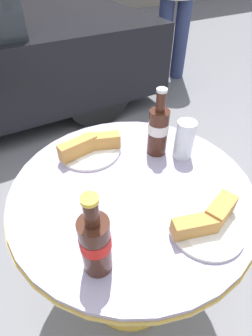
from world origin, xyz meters
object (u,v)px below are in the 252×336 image
Objects in this scene: lunch_plate_near at (207,223)px; lunch_plate_far at (89,147)px; cola_bottle_left at (95,243)px; cola_bottle_right at (158,129)px; drinking_glass at (184,141)px; bistro_table at (131,216)px.

lunch_plate_near is 0.91× the size of lunch_plate_far.
cola_bottle_right is at bearing 38.62° from cola_bottle_left.
cola_bottle_right reaches higher than lunch_plate_far.
drinking_glass reaches higher than lunch_plate_far.
drinking_glass reaches higher than lunch_plate_near.
lunch_plate_near is (-0.08, -0.36, -0.08)m from cola_bottle_right.
cola_bottle_right is 0.26m from lunch_plate_far.
drinking_glass is 0.32m from lunch_plate_near.
drinking_glass is 0.35m from lunch_plate_far.
cola_bottle_right is 1.74× the size of drinking_glass.
bistro_table is 3.73× the size of lunch_plate_near.
cola_bottle_left is (-0.21, -0.19, 0.26)m from bistro_table.
bistro_table is at bearing 112.12° from lunch_plate_near.
lunch_plate_far is (-0.15, 0.47, 0.00)m from lunch_plate_near.
drinking_glass reaches higher than bistro_table.
lunch_plate_near reaches higher than bistro_table.
drinking_glass is (0.07, -0.07, -0.03)m from cola_bottle_right.
bistro_table is 3.22× the size of cola_bottle_left.
bistro_table is 0.30m from lunch_plate_far.
bistro_table is at bearing -169.25° from drinking_glass.
lunch_plate_far is (0.16, 0.43, -0.07)m from cola_bottle_left.
cola_bottle_left is at bearing -111.04° from lunch_plate_far.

